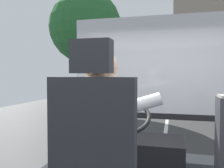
{
  "coord_description": "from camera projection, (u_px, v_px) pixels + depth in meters",
  "views": [
    {
      "loc": [
        0.2,
        -1.82,
        1.8
      ],
      "look_at": [
        -0.64,
        1.46,
        1.67
      ],
      "focal_mm": 37.79,
      "sensor_mm": 36.0,
      "label": 1
    }
  ],
  "objects": [
    {
      "name": "street_tree",
      "position": [
        86.0,
        27.0,
        11.54
      ],
      "size": [
        3.52,
        3.52,
        5.91
      ],
      "color": "#4C3828",
      "rests_on": "ground"
    },
    {
      "name": "windshield_panel",
      "position": [
        158.0,
        79.0,
        3.38
      ],
      "size": [
        2.5,
        0.08,
        1.48
      ],
      "color": "silver"
    },
    {
      "name": "ground",
      "position": [
        168.0,
        116.0,
        10.39
      ],
      "size": [
        18.0,
        44.0,
        0.06
      ],
      "color": "#333333"
    },
    {
      "name": "bus_driver",
      "position": [
        103.0,
        132.0,
        1.48
      ],
      "size": [
        0.73,
        0.54,
        0.82
      ],
      "color": "black",
      "rests_on": "driver_seat"
    },
    {
      "name": "steering_console",
      "position": [
        133.0,
        154.0,
        2.63
      ],
      "size": [
        1.1,
        0.99,
        0.84
      ],
      "color": "black",
      "rests_on": "bus_floor"
    }
  ]
}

